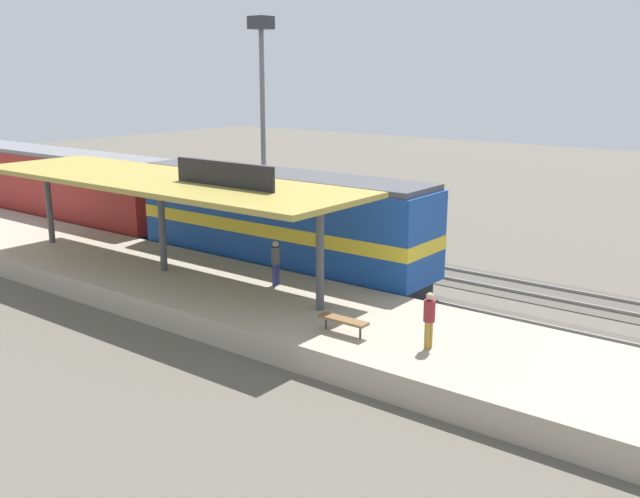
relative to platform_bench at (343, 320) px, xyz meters
name	(u,v)px	position (x,y,z in m)	size (l,w,h in m)	color
ground_plane	(272,259)	(8.00, 9.96, -1.34)	(120.00, 120.00, 0.00)	#5B564C
track_near	(243,267)	(6.00, 9.96, -1.31)	(3.20, 110.00, 0.16)	#4E4941
track_far	(306,248)	(10.60, 9.96, -1.31)	(3.20, 110.00, 0.16)	#4E4941
platform	(165,281)	(1.40, 9.96, -0.89)	(6.00, 44.00, 0.90)	#A89E89
station_canopy	(161,182)	(1.40, 9.87, 3.19)	(5.20, 18.00, 4.70)	#47474C
platform_bench	(343,320)	(0.00, 0.00, 0.00)	(0.44, 1.70, 0.50)	#333338
locomotive	(281,223)	(6.00, 7.65, 1.07)	(2.93, 14.43, 4.44)	#28282D
passenger_carriage_single	(46,185)	(6.00, 25.65, 0.97)	(2.90, 20.00, 4.24)	#28282D
light_mast	(262,78)	(13.80, 15.64, 7.05)	(1.10, 1.10, 11.70)	slate
person_waiting	(429,317)	(0.57, -2.67, 0.51)	(0.34, 0.34, 1.71)	olive
person_walking	(276,261)	(2.64, 5.03, 0.51)	(0.34, 0.34, 1.71)	navy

